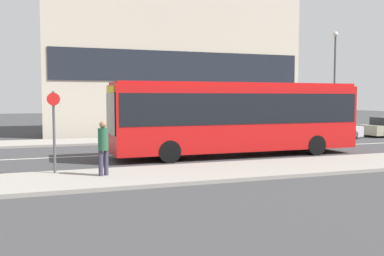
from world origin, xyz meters
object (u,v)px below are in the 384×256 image
object	(u,v)px
bus_stop_sign	(54,126)
street_lamp	(335,72)
city_bus	(236,114)
pedestrian_near_stop	(103,144)
parked_car_0	(330,129)

from	to	relation	value
bus_stop_sign	street_lamp	world-z (taller)	street_lamp
city_bus	pedestrian_near_stop	world-z (taller)	city_bus
pedestrian_near_stop	bus_stop_sign	bearing A→B (deg)	124.78
parked_car_0	pedestrian_near_stop	size ratio (longest dim) A/B	2.18
city_bus	pedestrian_near_stop	bearing A→B (deg)	-146.06
pedestrian_near_stop	parked_car_0	bearing A→B (deg)	9.30
pedestrian_near_stop	bus_stop_sign	world-z (taller)	bus_stop_sign
city_bus	parked_car_0	world-z (taller)	city_bus
bus_stop_sign	street_lamp	xyz separation A→B (m)	(19.72, 10.46, 2.81)
city_bus	street_lamp	world-z (taller)	street_lamp
city_bus	parked_car_0	distance (m)	11.07
bus_stop_sign	city_bus	bearing A→B (deg)	19.18
pedestrian_near_stop	street_lamp	size ratio (longest dim) A/B	0.25
street_lamp	bus_stop_sign	bearing A→B (deg)	-152.05
bus_stop_sign	street_lamp	size ratio (longest dim) A/B	0.39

